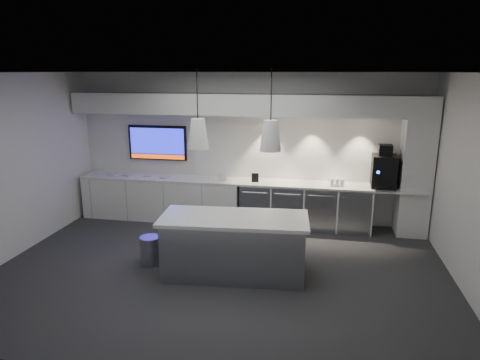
% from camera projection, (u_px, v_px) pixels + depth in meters
% --- Properties ---
extents(floor, '(7.00, 7.00, 0.00)m').
position_uv_depth(floor, '(220.00, 271.00, 6.66)').
color(floor, '#2E2E31').
rests_on(floor, ground).
extents(ceiling, '(7.00, 7.00, 0.00)m').
position_uv_depth(ceiling, '(218.00, 72.00, 5.92)').
color(ceiling, black).
rests_on(ceiling, wall_back).
extents(wall_back, '(7.00, 0.00, 7.00)m').
position_uv_depth(wall_back, '(247.00, 148.00, 8.67)').
color(wall_back, white).
rests_on(wall_back, floor).
extents(wall_front, '(7.00, 0.00, 7.00)m').
position_uv_depth(wall_front, '(156.00, 242.00, 3.91)').
color(wall_front, white).
rests_on(wall_front, floor).
extents(wall_left, '(0.00, 7.00, 7.00)m').
position_uv_depth(wall_left, '(9.00, 168.00, 6.92)').
color(wall_left, white).
rests_on(wall_left, floor).
extents(wall_right, '(0.00, 7.00, 7.00)m').
position_uv_depth(wall_right, '(476.00, 189.00, 5.67)').
color(wall_right, white).
rests_on(wall_right, floor).
extents(back_counter, '(6.80, 0.65, 0.04)m').
position_uv_depth(back_counter, '(245.00, 182.00, 8.52)').
color(back_counter, white).
rests_on(back_counter, left_base_cabinets).
extents(left_base_cabinets, '(3.30, 0.63, 0.86)m').
position_uv_depth(left_base_cabinets, '(162.00, 198.00, 8.94)').
color(left_base_cabinets, white).
rests_on(left_base_cabinets, floor).
extents(fridge_unit_a, '(0.60, 0.61, 0.85)m').
position_uv_depth(fridge_unit_a, '(257.00, 204.00, 8.58)').
color(fridge_unit_a, '#93969B').
rests_on(fridge_unit_a, floor).
extents(fridge_unit_b, '(0.60, 0.61, 0.85)m').
position_uv_depth(fridge_unit_b, '(288.00, 206.00, 8.47)').
color(fridge_unit_b, '#93969B').
rests_on(fridge_unit_b, floor).
extents(fridge_unit_c, '(0.60, 0.61, 0.85)m').
position_uv_depth(fridge_unit_c, '(320.00, 208.00, 8.36)').
color(fridge_unit_c, '#93969B').
rests_on(fridge_unit_c, floor).
extents(fridge_unit_d, '(0.60, 0.61, 0.85)m').
position_uv_depth(fridge_unit_d, '(354.00, 209.00, 8.25)').
color(fridge_unit_d, '#93969B').
rests_on(fridge_unit_d, floor).
extents(backsplash, '(4.60, 0.03, 1.30)m').
position_uv_depth(backsplash, '(307.00, 148.00, 8.43)').
color(backsplash, white).
rests_on(backsplash, wall_back).
extents(soffit, '(6.90, 0.60, 0.40)m').
position_uv_depth(soffit, '(245.00, 104.00, 8.16)').
color(soffit, white).
rests_on(soffit, wall_back).
extents(column, '(0.55, 0.55, 2.60)m').
position_uv_depth(column, '(416.00, 167.00, 7.86)').
color(column, white).
rests_on(column, floor).
extents(wall_tv, '(1.25, 0.07, 0.72)m').
position_uv_depth(wall_tv, '(158.00, 143.00, 8.95)').
color(wall_tv, black).
rests_on(wall_tv, wall_back).
extents(island, '(2.25, 1.10, 0.93)m').
position_uv_depth(island, '(234.00, 246.00, 6.43)').
color(island, '#93969B').
rests_on(island, floor).
extents(bin, '(0.38, 0.38, 0.46)m').
position_uv_depth(bin, '(151.00, 250.00, 6.85)').
color(bin, '#93969B').
rests_on(bin, floor).
extents(coffee_machine, '(0.46, 0.63, 0.80)m').
position_uv_depth(coffee_machine, '(384.00, 170.00, 7.98)').
color(coffee_machine, black).
rests_on(coffee_machine, back_counter).
extents(sign_black, '(0.14, 0.04, 0.18)m').
position_uv_depth(sign_black, '(255.00, 178.00, 8.38)').
color(sign_black, black).
rests_on(sign_black, back_counter).
extents(sign_white, '(0.18, 0.02, 0.14)m').
position_uv_depth(sign_white, '(222.00, 177.00, 8.47)').
color(sign_white, white).
rests_on(sign_white, back_counter).
extents(cup_cluster, '(0.26, 0.17, 0.14)m').
position_uv_depth(cup_cluster, '(337.00, 182.00, 8.11)').
color(cup_cluster, silver).
rests_on(cup_cluster, back_counter).
extents(tray_a, '(0.20, 0.20, 0.02)m').
position_uv_depth(tray_a, '(113.00, 174.00, 8.99)').
color(tray_a, '#AFAFAF').
rests_on(tray_a, back_counter).
extents(tray_b, '(0.18, 0.18, 0.02)m').
position_uv_depth(tray_b, '(127.00, 175.00, 8.91)').
color(tray_b, '#AFAFAF').
rests_on(tray_b, back_counter).
extents(tray_c, '(0.20, 0.20, 0.02)m').
position_uv_depth(tray_c, '(147.00, 176.00, 8.86)').
color(tray_c, '#AFAFAF').
rests_on(tray_c, back_counter).
extents(tray_d, '(0.16, 0.16, 0.02)m').
position_uv_depth(tray_d, '(164.00, 177.00, 8.72)').
color(tray_d, '#AFAFAF').
rests_on(tray_d, back_counter).
extents(pendant_left, '(0.30, 0.30, 1.13)m').
position_uv_depth(pendant_left, '(198.00, 134.00, 6.11)').
color(pendant_left, white).
rests_on(pendant_left, ceiling).
extents(pendant_right, '(0.30, 0.30, 1.13)m').
position_uv_depth(pendant_right, '(271.00, 136.00, 5.92)').
color(pendant_right, white).
rests_on(pendant_right, ceiling).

